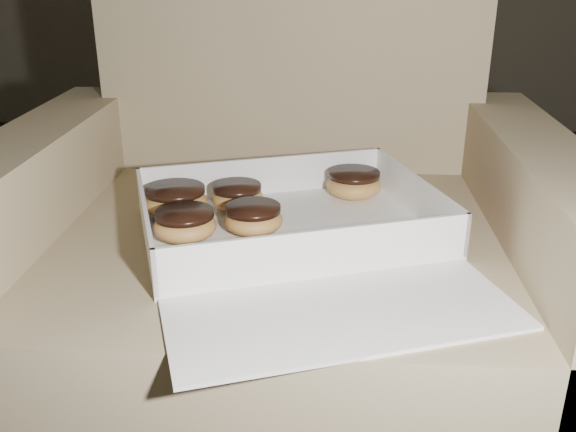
# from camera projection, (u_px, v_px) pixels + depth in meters

# --- Properties ---
(armchair) EXTENTS (0.90, 0.76, 0.94)m
(armchair) POSITION_uv_depth(u_px,v_px,m) (282.00, 279.00, 1.11)
(armchair) COLOR #91855C
(armchair) RESTS_ON floor
(bakery_box) EXTENTS (0.57, 0.61, 0.07)m
(bakery_box) POSITION_uv_depth(u_px,v_px,m) (299.00, 236.00, 0.94)
(bakery_box) COLOR white
(bakery_box) RESTS_ON armchair
(donut_a) EXTENTS (0.10, 0.10, 0.05)m
(donut_a) POSITION_uv_depth(u_px,v_px,m) (176.00, 201.00, 1.02)
(donut_a) COLOR gold
(donut_a) RESTS_ON bakery_box
(donut_b) EXTENTS (0.09, 0.09, 0.05)m
(donut_b) POSITION_uv_depth(u_px,v_px,m) (354.00, 183.00, 1.09)
(donut_b) COLOR gold
(donut_b) RESTS_ON bakery_box
(donut_c) EXTENTS (0.09, 0.09, 0.04)m
(donut_c) POSITION_uv_depth(u_px,v_px,m) (254.00, 218.00, 0.96)
(donut_c) COLOR gold
(donut_c) RESTS_ON bakery_box
(donut_d) EXTENTS (0.09, 0.09, 0.05)m
(donut_d) POSITION_uv_depth(u_px,v_px,m) (185.00, 224.00, 0.93)
(donut_d) COLOR gold
(donut_d) RESTS_ON bakery_box
(donut_e) EXTENTS (0.08, 0.08, 0.04)m
(donut_e) POSITION_uv_depth(u_px,v_px,m) (237.00, 196.00, 1.05)
(donut_e) COLOR gold
(donut_e) RESTS_ON bakery_box
(crumb_a) EXTENTS (0.01, 0.01, 0.00)m
(crumb_a) POSITION_uv_depth(u_px,v_px,m) (377.00, 245.00, 0.92)
(crumb_a) COLOR black
(crumb_a) RESTS_ON bakery_box
(crumb_b) EXTENTS (0.01, 0.01, 0.00)m
(crumb_b) POSITION_uv_depth(u_px,v_px,m) (181.00, 242.00, 0.93)
(crumb_b) COLOR black
(crumb_b) RESTS_ON bakery_box
(crumb_c) EXTENTS (0.01, 0.01, 0.00)m
(crumb_c) POSITION_uv_depth(u_px,v_px,m) (416.00, 240.00, 0.94)
(crumb_c) COLOR black
(crumb_c) RESTS_ON bakery_box
(crumb_d) EXTENTS (0.01, 0.01, 0.00)m
(crumb_d) POSITION_uv_depth(u_px,v_px,m) (207.00, 276.00, 0.83)
(crumb_d) COLOR black
(crumb_d) RESTS_ON bakery_box
(crumb_e) EXTENTS (0.01, 0.01, 0.00)m
(crumb_e) POSITION_uv_depth(u_px,v_px,m) (279.00, 239.00, 0.94)
(crumb_e) COLOR black
(crumb_e) RESTS_ON bakery_box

